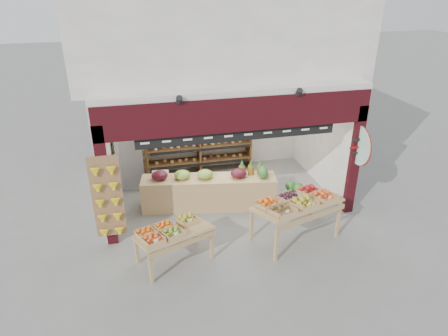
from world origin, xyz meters
TOP-DOWN VIEW (x-y plane):
  - ground at (0.00, 0.00)m, footprint 60.00×60.00m
  - shop_structure at (0.00, 1.61)m, footprint 6.36×5.12m
  - banana_board at (-2.73, -1.17)m, footprint 0.60×0.15m
  - gift_sign at (2.75, -1.15)m, footprint 0.04×0.93m
  - back_shelving at (-0.34, 1.95)m, footprint 3.01×0.49m
  - refrigerator at (-2.23, 1.47)m, footprint 0.78×0.78m
  - cardboard_stack at (-1.35, 0.63)m, footprint 1.02×0.75m
  - mid_counter at (-0.47, -0.10)m, footprint 3.27×1.17m
  - display_table_left at (-1.63, -1.99)m, footprint 1.60×1.22m
  - display_table_right at (1.07, -1.78)m, footprint 1.98×1.45m
  - watermelon_pile at (1.71, -0.39)m, footprint 0.72×0.67m

SIDE VIEW (x-z plane):
  - ground at x=0.00m, z-range 0.00..0.00m
  - watermelon_pile at x=1.71m, z-range -0.07..0.44m
  - cardboard_stack at x=-1.35m, z-range -0.10..0.62m
  - mid_counter at x=-0.47m, z-range -0.07..0.95m
  - display_table_left at x=-1.63m, z-range 0.24..1.17m
  - refrigerator at x=-2.23m, z-range 0.00..1.76m
  - display_table_right at x=1.07m, z-range 0.33..1.44m
  - banana_board at x=-2.73m, z-range 0.22..2.02m
  - back_shelving at x=-0.34m, z-range 0.25..2.11m
  - gift_sign at x=2.75m, z-range 1.29..2.21m
  - shop_structure at x=0.00m, z-range 1.22..6.62m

